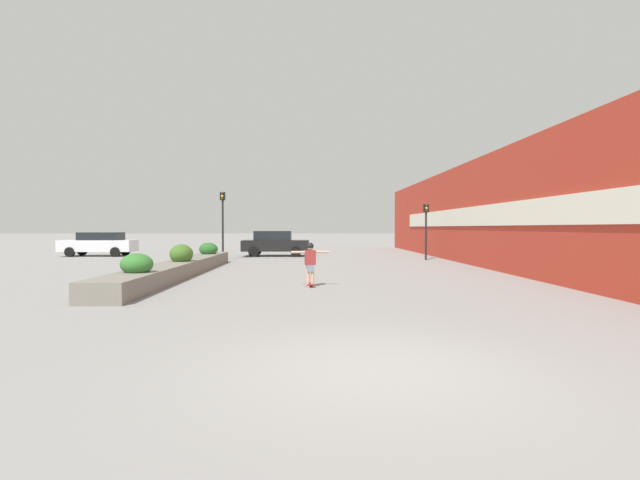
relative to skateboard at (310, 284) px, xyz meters
The scene contains 9 objects.
ground_plane 8.97m from the skateboard, 84.72° to the right, with size 300.00×300.00×0.00m, color gray.
building_wall_right 12.04m from the skateboard, 47.13° to the left, with size 0.67×43.26×5.04m.
planter_box 6.14m from the skateboard, 143.47° to the left, with size 1.20×14.78×1.18m.
skateboard is the anchor object (origin of this frame).
skateboarder 0.79m from the skateboard, ahead, with size 1.17×0.27×1.26m.
car_leftmost 21.39m from the skateboard, 128.91° to the left, with size 4.51×1.88×1.51m.
car_center_left 16.61m from the skateboard, 97.78° to the left, with size 4.21×2.01×1.60m.
traffic_light_left 13.96m from the skateboard, 110.99° to the left, with size 0.28×0.30×3.80m.
traffic_light_right 14.13m from the skateboard, 62.54° to the left, with size 0.28×0.30×3.12m.
Camera 1 is at (-0.81, -6.29, 1.81)m, focal length 28.00 mm.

